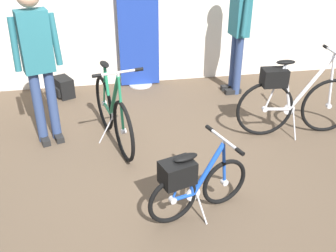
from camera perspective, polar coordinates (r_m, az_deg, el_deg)
The scene contains 8 objects.
ground_plane at distance 3.99m, azimuth -1.15°, elevation -8.10°, with size 8.16×8.16×0.00m, color brown.
floor_banner_stand at distance 5.99m, azimuth -4.26°, elevation 12.47°, with size 0.60×0.36×1.64m.
folding_bike_foreground at distance 3.40m, azimuth 3.56°, elevation -8.15°, with size 0.97×0.53×0.72m.
display_bike_left at distance 4.52m, azimuth -8.04°, elevation 1.88°, with size 0.53×1.42×1.00m.
display_bike_right at distance 4.85m, azimuth 17.73°, elevation 3.75°, with size 1.49×0.53×1.03m.
visitor_near_wall at distance 4.50m, azimuth -18.48°, elevation 9.62°, with size 0.51×0.34×1.78m.
visitor_browsing at distance 5.75m, azimuth 10.34°, elevation 14.55°, with size 0.30×0.54×1.78m.
backpack_on_floor at distance 5.97m, azimuth -15.00°, elevation 5.47°, with size 0.33×0.39×0.29m.
Camera 1 is at (-0.50, -3.17, 2.38)m, focal length 41.85 mm.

